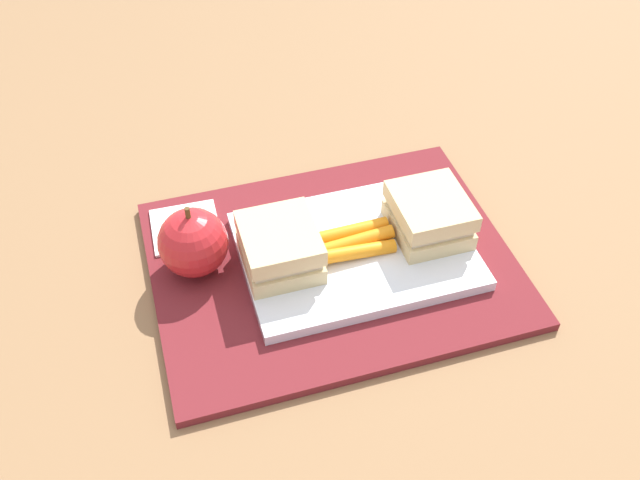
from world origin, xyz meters
TOP-DOWN VIEW (x-y plane):
  - ground_plane at (0.00, 0.00)m, footprint 2.40×2.40m
  - lunchbag_mat at (0.00, 0.00)m, footprint 0.36×0.28m
  - food_tray at (-0.03, 0.00)m, footprint 0.23×0.17m
  - sandwich_half_left at (-0.10, 0.00)m, footprint 0.07×0.08m
  - sandwich_half_right at (0.05, 0.00)m, footprint 0.07×0.08m
  - carrot_sticks_bundle at (-0.03, -0.00)m, footprint 0.08×0.04m
  - apple at (0.13, -0.03)m, footprint 0.07×0.07m
  - paper_napkin at (0.14, -0.09)m, footprint 0.07×0.07m

SIDE VIEW (x-z plane):
  - ground_plane at x=0.00m, z-range 0.00..0.00m
  - lunchbag_mat at x=0.00m, z-range 0.00..0.01m
  - paper_napkin at x=0.14m, z-range 0.01..0.01m
  - food_tray at x=-0.03m, z-range 0.01..0.02m
  - carrot_sticks_bundle at x=-0.03m, z-range 0.02..0.04m
  - sandwich_half_left at x=-0.10m, z-range 0.02..0.07m
  - sandwich_half_right at x=0.05m, z-range 0.02..0.07m
  - apple at x=0.13m, z-range 0.00..0.08m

